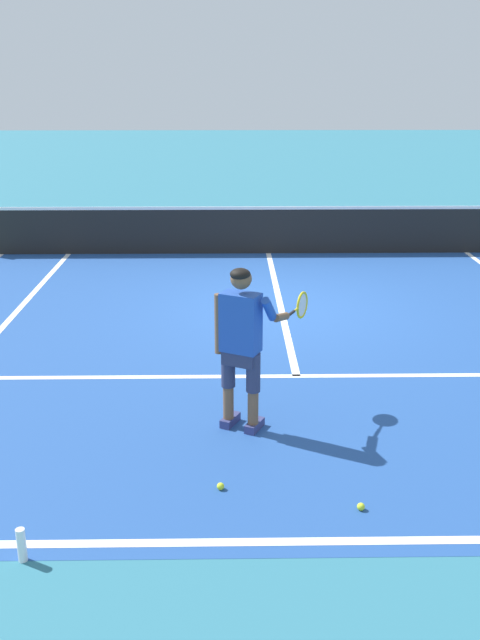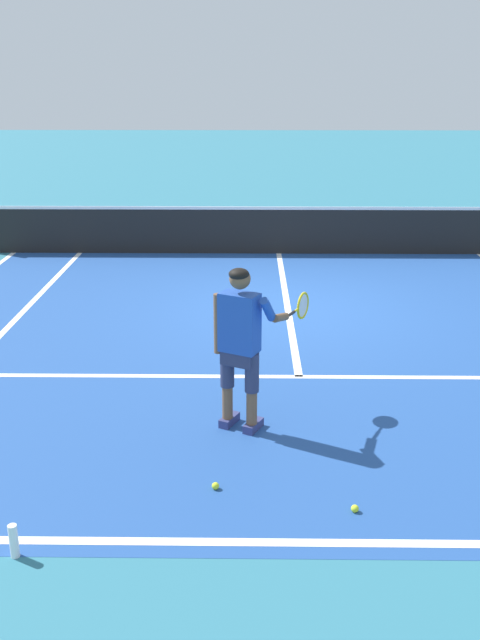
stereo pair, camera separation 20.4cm
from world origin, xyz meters
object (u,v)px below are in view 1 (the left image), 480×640
Objects in this scene: tennis_player at (243,338)px; tennis_ball_by_baseline at (361,507)px; water_bottle at (22,545)px; tennis_ball_near_feet at (221,486)px.

tennis_ball_by_baseline is (0.97, -1.51, -0.96)m from tennis_player.
water_bottle is (-1.69, -2.13, -0.85)m from tennis_player.
tennis_ball_near_feet is at bearing 32.81° from water_bottle.
tennis_player is 25.95× the size of tennis_ball_near_feet.
tennis_ball_near_feet is 1.23m from tennis_ball_by_baseline.
water_bottle is at bearing -166.91° from tennis_ball_by_baseline.
water_bottle is (-1.48, -0.95, 0.10)m from tennis_ball_near_feet.
water_bottle reaches higher than tennis_ball_by_baseline.
water_bottle reaches higher than tennis_ball_near_feet.
water_bottle is at bearing -128.45° from tennis_player.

